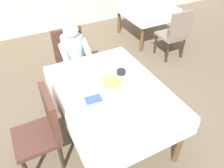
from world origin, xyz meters
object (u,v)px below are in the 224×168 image
object	(u,v)px
dining_table_main	(111,95)
chair_left_side	(44,127)
syrup_pitcher	(89,82)
spoon_near_edge	(130,101)
chair_diner	(71,56)
cup_coffee	(131,75)
breakfast_stack	(112,81)
knife_right_of_plate	(128,81)
diner_person	(74,53)
background_chair_empty	(175,32)
bowl_butter	(121,72)
background_table_far	(146,10)
fork_left_of_plate	(97,91)
plate_breakfast	(112,84)

from	to	relation	value
dining_table_main	chair_left_side	bearing A→B (deg)	180.00
syrup_pitcher	spoon_near_edge	world-z (taller)	syrup_pitcher
dining_table_main	spoon_near_edge	world-z (taller)	spoon_near_edge
chair_diner	cup_coffee	bearing A→B (deg)	107.83
chair_left_side	breakfast_stack	bearing A→B (deg)	-85.88
dining_table_main	chair_diner	size ratio (longest dim) A/B	1.64
knife_right_of_plate	diner_person	bearing A→B (deg)	18.68
diner_person	background_chair_empty	world-z (taller)	diner_person
breakfast_stack	bowl_butter	xyz separation A→B (m)	(0.20, 0.14, -0.03)
background_table_far	bowl_butter	bearing A→B (deg)	-131.19
bowl_butter	spoon_near_edge	world-z (taller)	bowl_butter
background_chair_empty	diner_person	bearing A→B (deg)	-177.45
diner_person	spoon_near_edge	world-z (taller)	diner_person
cup_coffee	background_table_far	size ratio (longest dim) A/B	0.10
chair_diner	fork_left_of_plate	xyz separation A→B (m)	(-0.08, -1.13, 0.21)
plate_breakfast	background_chair_empty	world-z (taller)	background_chair_empty
chair_left_side	breakfast_stack	size ratio (longest dim) A/B	4.44
dining_table_main	background_table_far	bearing A→B (deg)	47.92
syrup_pitcher	breakfast_stack	bearing A→B (deg)	-26.62
chair_diner	background_table_far	distance (m)	2.12
plate_breakfast	cup_coffee	size ratio (longest dim) A/B	2.48
chair_left_side	dining_table_main	bearing A→B (deg)	-90.00
fork_left_of_plate	background_table_far	bearing A→B (deg)	-38.46
breakfast_stack	chair_diner	bearing A→B (deg)	95.60
chair_left_side	syrup_pitcher	world-z (taller)	chair_left_side
diner_person	chair_left_side	xyz separation A→B (m)	(-0.70, -1.01, -0.14)
cup_coffee	background_table_far	world-z (taller)	cup_coffee
cup_coffee	fork_left_of_plate	xyz separation A→B (m)	(-0.43, -0.03, -0.04)
plate_breakfast	breakfast_stack	distance (m)	0.04
dining_table_main	fork_left_of_plate	world-z (taller)	fork_left_of_plate
chair_diner	background_table_far	bearing A→B (deg)	-155.43
breakfast_stack	diner_person	bearing A→B (deg)	96.50
chair_left_side	breakfast_stack	xyz separation A→B (m)	(0.81, 0.06, 0.26)
breakfast_stack	spoon_near_edge	xyz separation A→B (m)	(0.04, -0.31, -0.05)
bowl_butter	cup_coffee	bearing A→B (deg)	-69.60
spoon_near_edge	plate_breakfast	bearing A→B (deg)	104.43
dining_table_main	plate_breakfast	distance (m)	0.12
cup_coffee	spoon_near_edge	distance (m)	0.38
diner_person	bowl_butter	xyz separation A→B (m)	(0.31, -0.81, 0.09)
plate_breakfast	background_table_far	size ratio (longest dim) A/B	0.25
cup_coffee	breakfast_stack	bearing A→B (deg)	-178.04
dining_table_main	diner_person	bearing A→B (deg)	94.16
breakfast_stack	plate_breakfast	bearing A→B (deg)	-34.60
plate_breakfast	bowl_butter	world-z (taller)	bowl_butter
dining_table_main	diner_person	size ratio (longest dim) A/B	1.36
background_chair_empty	background_table_far	bearing A→B (deg)	90.00
fork_left_of_plate	spoon_near_edge	world-z (taller)	same
bowl_butter	spoon_near_edge	xyz separation A→B (m)	(-0.15, -0.45, -0.02)
chair_diner	syrup_pitcher	bearing A→B (deg)	83.70
dining_table_main	diner_person	distance (m)	1.02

